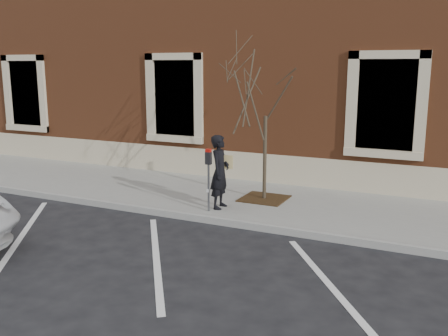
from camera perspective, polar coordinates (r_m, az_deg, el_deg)
The scene contains 9 objects.
ground at distance 10.89m, azimuth -1.37°, elevation -6.26°, with size 120.00×120.00×0.00m, color #28282B.
sidewalk_near at distance 12.39m, azimuth 2.30°, elevation -3.68°, with size 40.00×3.50×0.15m, color #9A9A91.
curb_near at distance 10.83m, azimuth -1.49°, elevation -5.95°, with size 40.00×0.12×0.15m, color #9E9E99.
parking_stripes at distance 9.10m, azimuth -7.76°, elevation -10.03°, with size 28.00×4.40×0.01m, color silver, non-canonical shape.
building_civic at distance 17.63m, azimuth 10.37°, elevation 13.57°, with size 40.00×8.62×8.00m.
man at distance 11.26m, azimuth -0.47°, elevation -0.45°, with size 0.61×0.40×1.68m, color black.
parking_meter at distance 10.97m, azimuth -1.78°, elevation -0.03°, with size 0.13×0.10×1.41m.
tree_grate at distance 12.22m, azimuth 4.61°, elevation -3.49°, with size 1.07×1.07×0.03m, color #3D2613.
sapling at distance 11.81m, azimuth 4.81°, elevation 8.61°, with size 2.21×2.21×3.69m.
Camera 1 is at (4.71, -9.23, 3.35)m, focal length 40.00 mm.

